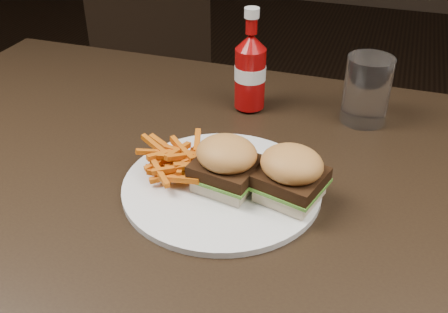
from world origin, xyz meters
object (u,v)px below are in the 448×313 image
(dining_table, at_px, (198,182))
(plate, at_px, (222,186))
(chair_far, at_px, (157,75))
(tumbler, at_px, (366,92))
(ketchup_bottle, at_px, (250,78))

(dining_table, distance_m, plate, 0.06)
(chair_far, relative_size, tumbler, 3.13)
(dining_table, relative_size, chair_far, 3.08)
(dining_table, xyz_separation_m, plate, (0.05, -0.03, 0.03))
(ketchup_bottle, xyz_separation_m, tumbler, (0.20, 0.02, -0.01))
(chair_far, height_order, ketchup_bottle, ketchup_bottle)
(dining_table, relative_size, plate, 4.21)
(dining_table, relative_size, ketchup_bottle, 10.92)
(dining_table, relative_size, tumbler, 9.64)
(chair_far, distance_m, tumbler, 1.10)
(chair_far, bearing_deg, ketchup_bottle, 103.79)
(dining_table, distance_m, tumbler, 0.33)
(ketchup_bottle, bearing_deg, tumbler, 5.84)
(chair_far, distance_m, plate, 1.19)
(ketchup_bottle, bearing_deg, plate, -82.54)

